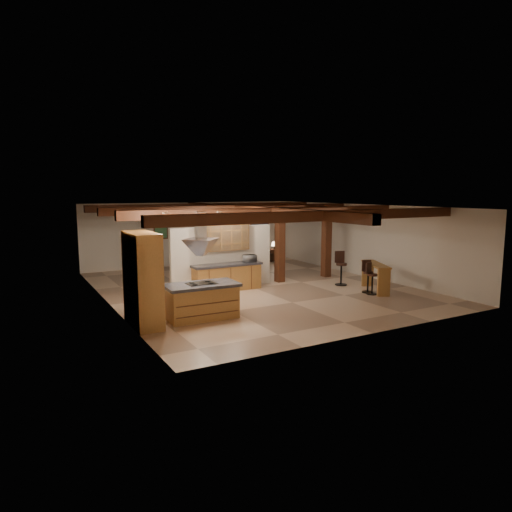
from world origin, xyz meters
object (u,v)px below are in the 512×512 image
Objects in this scene: kitchen_island at (202,301)px; sofa at (251,256)px; dining_table at (205,268)px; bar_counter at (375,273)px.

kitchen_island is 1.02× the size of sofa.
bar_counter is (4.07, -5.38, 0.32)m from dining_table.
sofa is at bearing 53.74° from kitchen_island.
sofa is 7.81m from bar_counter.
kitchen_island is at bearing -177.67° from bar_counter.
kitchen_island is 9.97m from sofa.
kitchen_island is at bearing -102.07° from dining_table.
dining_table is 1.00× the size of bar_counter.
bar_counter is at bearing 101.96° from sofa.
sofa is at bearing 94.72° from bar_counter.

